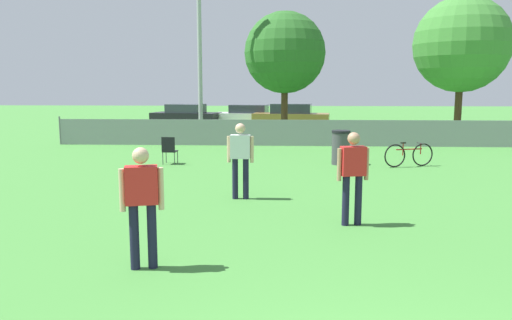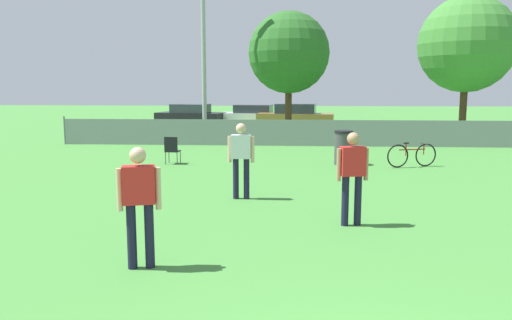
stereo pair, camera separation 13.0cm
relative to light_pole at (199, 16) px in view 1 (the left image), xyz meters
The scene contains 13 objects.
fence_backline 7.20m from the light_pole, 22.67° to the right, with size 21.08×0.07×1.21m.
light_pole is the anchor object (origin of this frame).
tree_near_pole 4.34m from the light_pole, 17.26° to the left, with size 3.84×3.84×5.98m.
tree_far_right 11.87m from the light_pole, ahead, with size 4.27×4.27×6.47m.
player_defender_red 15.58m from the light_pole, 70.16° to the right, with size 0.58×0.31×1.69m.
player_receiver_white 13.16m from the light_pole, 76.62° to the right, with size 0.59×0.23×1.69m.
player_thrower_red 17.09m from the light_pole, 83.45° to the right, with size 0.58×0.32×1.69m.
folding_chair_sideline 8.81m from the light_pole, 88.82° to the right, with size 0.45×0.45×0.89m.
bicycle_sideline 11.82m from the light_pole, 43.11° to the right, with size 1.63×0.63×0.78m.
trash_bin 10.25m from the light_pole, 50.61° to the right, with size 0.60×0.60×1.09m.
parked_car_dark 9.16m from the light_pole, 106.06° to the left, with size 4.35×2.58×1.40m.
parked_car_white 9.39m from the light_pole, 77.64° to the left, with size 4.49×2.26×1.36m.
parked_car_tan 8.93m from the light_pole, 55.07° to the left, with size 4.54×2.17×1.48m.
Camera 1 is at (-0.93, -2.91, 2.51)m, focal length 35.00 mm.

